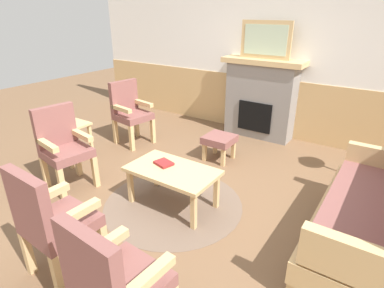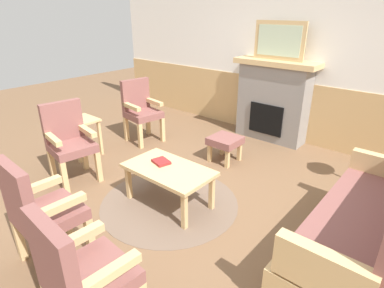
{
  "view_description": "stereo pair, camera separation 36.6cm",
  "coord_description": "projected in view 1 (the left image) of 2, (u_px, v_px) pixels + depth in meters",
  "views": [
    {
      "loc": [
        1.89,
        -2.44,
        2.01
      ],
      "look_at": [
        0.0,
        0.35,
        0.55
      ],
      "focal_mm": 29.47,
      "sensor_mm": 36.0,
      "label": 1
    },
    {
      "loc": [
        2.18,
        -2.21,
        2.01
      ],
      "look_at": [
        0.0,
        0.35,
        0.55
      ],
      "focal_mm": 29.47,
      "sensor_mm": 36.0,
      "label": 2
    }
  ],
  "objects": [
    {
      "name": "armchair_by_window_left",
      "position": [
        63.0,
        144.0,
        3.69
      ],
      "size": [
        0.55,
        0.55,
        0.98
      ],
      "color": "tan",
      "rests_on": "ground_plane"
    },
    {
      "name": "couch",
      "position": [
        369.0,
        213.0,
        2.68
      ],
      "size": [
        0.7,
        1.8,
        0.98
      ],
      "color": "tan",
      "rests_on": "ground_plane"
    },
    {
      "name": "framed_picture",
      "position": [
        266.0,
        40.0,
        4.78
      ],
      "size": [
        0.8,
        0.04,
        0.56
      ],
      "color": "tan",
      "rests_on": "fireplace"
    },
    {
      "name": "armchair_front_center",
      "position": [
        113.0,
        282.0,
        1.84
      ],
      "size": [
        0.51,
        0.51,
        0.98
      ],
      "color": "tan",
      "rests_on": "ground_plane"
    },
    {
      "name": "armchair_front_left",
      "position": [
        51.0,
        219.0,
        2.39
      ],
      "size": [
        0.5,
        0.5,
        0.98
      ],
      "color": "tan",
      "rests_on": "ground_plane"
    },
    {
      "name": "footstool",
      "position": [
        219.0,
        141.0,
        4.43
      ],
      "size": [
        0.4,
        0.4,
        0.36
      ],
      "color": "tan",
      "rests_on": "ground_plane"
    },
    {
      "name": "book_on_table",
      "position": [
        164.0,
        163.0,
        3.43
      ],
      "size": [
        0.22,
        0.19,
        0.03
      ],
      "primitive_type": "cube",
      "rotation": [
        0.0,
        0.0,
        -0.26
      ],
      "color": "maroon",
      "rests_on": "coffee_table"
    },
    {
      "name": "ground_plane",
      "position": [
        175.0,
        198.0,
        3.62
      ],
      "size": [
        14.0,
        14.0,
        0.0
      ],
      "primitive_type": "plane",
      "color": "brown"
    },
    {
      "name": "fireplace",
      "position": [
        260.0,
        98.0,
        5.14
      ],
      "size": [
        1.3,
        0.44,
        1.28
      ],
      "color": "gray",
      "rests_on": "ground_plane"
    },
    {
      "name": "coffee_table",
      "position": [
        172.0,
        174.0,
        3.35
      ],
      "size": [
        0.96,
        0.56,
        0.44
      ],
      "color": "tan",
      "rests_on": "ground_plane"
    },
    {
      "name": "armchair_near_fireplace",
      "position": [
        130.0,
        110.0,
        4.93
      ],
      "size": [
        0.55,
        0.55,
        0.98
      ],
      "color": "tan",
      "rests_on": "ground_plane"
    },
    {
      "name": "side_table",
      "position": [
        70.0,
        132.0,
        4.35
      ],
      "size": [
        0.44,
        0.44,
        0.55
      ],
      "color": "tan",
      "rests_on": "ground_plane"
    },
    {
      "name": "round_rug",
      "position": [
        173.0,
        204.0,
        3.51
      ],
      "size": [
        1.53,
        1.53,
        0.01
      ],
      "primitive_type": "cylinder",
      "color": "brown",
      "rests_on": "ground_plane"
    },
    {
      "name": "wall_back",
      "position": [
        270.0,
        55.0,
        5.07
      ],
      "size": [
        7.2,
        0.14,
        2.7
      ],
      "color": "white",
      "rests_on": "ground_plane"
    }
  ]
}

